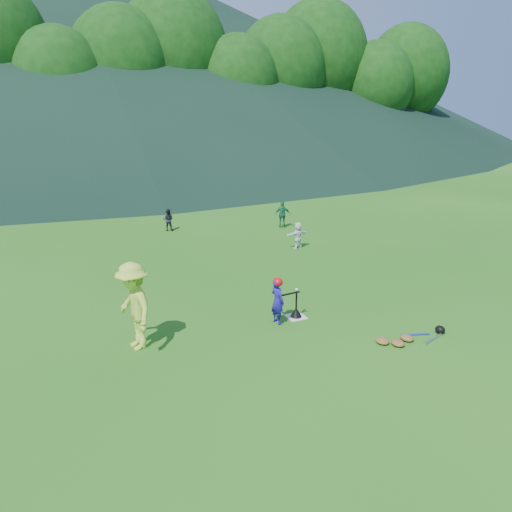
# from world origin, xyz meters

# --- Properties ---
(ground) EXTENTS (120.00, 120.00, 0.00)m
(ground) POSITION_xyz_m (0.00, 0.00, 0.00)
(ground) COLOR #1E5814
(ground) RESTS_ON ground
(home_plate) EXTENTS (0.45, 0.45, 0.02)m
(home_plate) POSITION_xyz_m (0.00, 0.00, 0.01)
(home_plate) COLOR silver
(home_plate) RESTS_ON ground
(baseball) EXTENTS (0.08, 0.08, 0.08)m
(baseball) POSITION_xyz_m (0.00, 0.00, 0.74)
(baseball) COLOR white
(baseball) RESTS_ON batting_tee
(batter_child) EXTENTS (0.35, 0.46, 1.14)m
(batter_child) POSITION_xyz_m (-0.57, -0.11, 0.57)
(batter_child) COLOR #1F1592
(batter_child) RESTS_ON ground
(adult_coach) EXTENTS (0.95, 1.37, 1.95)m
(adult_coach) POSITION_xyz_m (-3.96, -0.02, 0.97)
(adult_coach) COLOR #BCDD41
(adult_coach) RESTS_ON ground
(fielder_b) EXTENTS (0.56, 0.51, 0.92)m
(fielder_b) POSITION_xyz_m (-0.73, 9.98, 0.46)
(fielder_b) COLOR black
(fielder_b) RESTS_ON ground
(fielder_c) EXTENTS (0.72, 0.50, 1.14)m
(fielder_c) POSITION_xyz_m (3.88, 8.54, 0.57)
(fielder_c) COLOR #1F6943
(fielder_c) RESTS_ON ground
(fielder_d) EXTENTS (0.94, 0.45, 0.98)m
(fielder_d) POSITION_xyz_m (2.97, 5.47, 0.49)
(fielder_d) COLOR white
(fielder_d) RESTS_ON ground
(batting_tee) EXTENTS (0.30, 0.30, 0.68)m
(batting_tee) POSITION_xyz_m (0.00, 0.00, 0.13)
(batting_tee) COLOR black
(batting_tee) RESTS_ON home_plate
(batter_gear) EXTENTS (0.73, 0.26, 0.50)m
(batter_gear) POSITION_xyz_m (-0.55, -0.11, 1.03)
(batter_gear) COLOR red
(batter_gear) RESTS_ON ground
(equipment_pile) EXTENTS (1.80, 0.63, 0.19)m
(equipment_pile) POSITION_xyz_m (1.70, -2.14, 0.07)
(equipment_pile) COLOR olive
(equipment_pile) RESTS_ON ground
(outfield_fence) EXTENTS (70.07, 0.08, 1.33)m
(outfield_fence) POSITION_xyz_m (0.00, 28.00, 0.70)
(outfield_fence) COLOR gray
(outfield_fence) RESTS_ON ground
(tree_line) EXTENTS (70.04, 11.40, 14.82)m
(tree_line) POSITION_xyz_m (0.20, 33.83, 8.21)
(tree_line) COLOR #382314
(tree_line) RESTS_ON ground
(distant_hills) EXTENTS (155.00, 140.00, 32.00)m
(distant_hills) POSITION_xyz_m (-7.63, 81.81, 14.98)
(distant_hills) COLOR black
(distant_hills) RESTS_ON ground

